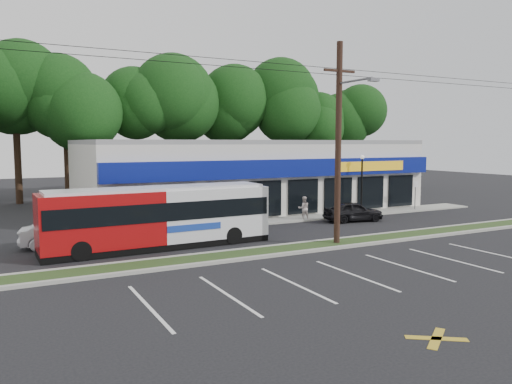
{
  "coord_description": "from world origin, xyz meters",
  "views": [
    {
      "loc": [
        -12.06,
        -18.99,
        5.13
      ],
      "look_at": [
        0.51,
        5.0,
        2.43
      ],
      "focal_mm": 35.0,
      "sensor_mm": 36.0,
      "label": 1
    }
  ],
  "objects": [
    {
      "name": "sidewalk",
      "position": [
        5.0,
        9.0,
        0.05
      ],
      "size": [
        32.0,
        2.2,
        0.1
      ],
      "primitive_type": "cube",
      "color": "#9E9E93",
      "rests_on": "ground"
    },
    {
      "name": "curb_north",
      "position": [
        0.0,
        1.85,
        0.07
      ],
      "size": [
        40.0,
        0.25,
        0.14
      ],
      "primitive_type": "cube",
      "color": "#9E9E93",
      "rests_on": "ground"
    },
    {
      "name": "ground",
      "position": [
        0.0,
        0.0,
        0.0
      ],
      "size": [
        120.0,
        120.0,
        0.0
      ],
      "primitive_type": "plane",
      "color": "black",
      "rests_on": "ground"
    },
    {
      "name": "tree_line",
      "position": [
        4.0,
        26.0,
        8.42
      ],
      "size": [
        46.76,
        6.76,
        11.83
      ],
      "color": "black",
      "rests_on": "ground"
    },
    {
      "name": "grass_strip",
      "position": [
        0.0,
        1.0,
        0.06
      ],
      "size": [
        40.0,
        1.6,
        0.12
      ],
      "primitive_type": "cube",
      "color": "#233515",
      "rests_on": "ground"
    },
    {
      "name": "car_dark",
      "position": [
        8.5,
        6.58,
        0.66
      ],
      "size": [
        4.08,
        2.18,
        1.32
      ],
      "primitive_type": "imported",
      "rotation": [
        0.0,
        0.0,
        1.4
      ],
      "color": "black",
      "rests_on": "ground"
    },
    {
      "name": "lamp_post",
      "position": [
        11.0,
        8.8,
        2.67
      ],
      "size": [
        0.3,
        0.3,
        4.25
      ],
      "color": "black",
      "rests_on": "ground"
    },
    {
      "name": "pedestrian_a",
      "position": [
        2.0,
        7.6,
        0.96
      ],
      "size": [
        0.84,
        0.8,
        1.93
      ],
      "primitive_type": "imported",
      "rotation": [
        0.0,
        0.0,
        3.81
      ],
      "color": "beige",
      "rests_on": "ground"
    },
    {
      "name": "sign_post",
      "position": [
        16.0,
        8.57,
        1.56
      ],
      "size": [
        0.45,
        0.1,
        2.23
      ],
      "color": "#59595E",
      "rests_on": "ground"
    },
    {
      "name": "metrobus",
      "position": [
        -5.08,
        4.5,
        1.58
      ],
      "size": [
        11.15,
        2.66,
        2.98
      ],
      "rotation": [
        0.0,
        0.0,
        0.03
      ],
      "color": "#9A0B0D",
      "rests_on": "ground"
    },
    {
      "name": "pedestrian_b",
      "position": [
        5.91,
        8.5,
        0.79
      ],
      "size": [
        0.91,
        0.8,
        1.58
      ],
      "primitive_type": "imported",
      "rotation": [
        0.0,
        0.0,
        2.84
      ],
      "color": "#BDADAA",
      "rests_on": "ground"
    },
    {
      "name": "utility_pole",
      "position": [
        2.83,
        0.93,
        5.41
      ],
      "size": [
        50.0,
        2.77,
        10.0
      ],
      "color": "black",
      "rests_on": "ground"
    },
    {
      "name": "car_silver",
      "position": [
        -9.14,
        6.71,
        0.69
      ],
      "size": [
        4.38,
        2.12,
        1.38
      ],
      "primitive_type": "imported",
      "rotation": [
        0.0,
        0.0,
        1.41
      ],
      "color": "#B9BCC1",
      "rests_on": "ground"
    },
    {
      "name": "strip_mall",
      "position": [
        5.5,
        15.91,
        2.65
      ],
      "size": [
        25.0,
        12.55,
        5.3
      ],
      "color": "silver",
      "rests_on": "ground"
    },
    {
      "name": "curb_south",
      "position": [
        0.0,
        0.15,
        0.07
      ],
      "size": [
        40.0,
        0.25,
        0.14
      ],
      "primitive_type": "cube",
      "color": "#9E9E93",
      "rests_on": "ground"
    }
  ]
}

